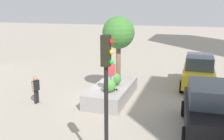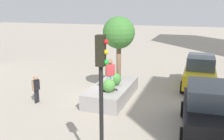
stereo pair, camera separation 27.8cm
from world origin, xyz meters
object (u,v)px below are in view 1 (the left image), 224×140
skateboarder (110,72)px  skateboard (110,90)px  bystander_watching (36,88)px  planter_ledge (112,92)px  taxi_cab (199,71)px  plaza_tree (118,33)px  sedan_parked (208,108)px  traffic_light_corner (106,85)px

skateboarder → skateboard: bearing=0.0°
skateboarder → bystander_watching: bearing=-76.9°
planter_ledge → taxi_cab: 6.17m
taxi_cab → bystander_watching: bearing=-55.8°
plaza_tree → planter_ledge: bearing=-3.7°
planter_ledge → sedan_parked: bearing=64.0°
taxi_cab → skateboarder: bearing=-42.9°
plaza_tree → skateboarder: (2.02, 0.17, -1.84)m
taxi_cab → bystander_watching: size_ratio=2.96×
skateboarder → taxi_cab: bearing=137.1°
plaza_tree → bystander_watching: 5.59m
skateboarder → planter_ledge: bearing=-166.8°
skateboarder → taxi_cab: 6.69m
skateboard → skateboarder: (0.00, 0.00, 0.97)m
planter_ledge → skateboard: (0.99, 0.23, 0.47)m
skateboard → traffic_light_corner: 6.40m
planter_ledge → bystander_watching: 4.25m
planter_ledge → taxi_cab: taxi_cab is taller
skateboarder → bystander_watching: skateboarder is taller
skateboard → bystander_watching: bystander_watching is taller
planter_ledge → taxi_cab: (-3.88, 4.75, 0.66)m
planter_ledge → traffic_light_corner: size_ratio=1.00×
plaza_tree → skateboard: plaza_tree is taller
plaza_tree → skateboarder: plaza_tree is taller
plaza_tree → skateboard: bearing=4.7°
taxi_cab → sedan_parked: size_ratio=1.02×
taxi_cab → skateboard: bearing=-42.9°
skateboard → skateboarder: bearing=0.0°
skateboard → bystander_watching: size_ratio=0.51×
skateboard → taxi_cab: taxi_cab is taller
planter_ledge → plaza_tree: size_ratio=1.16×
planter_ledge → skateboarder: (0.99, 0.23, 1.44)m
traffic_light_corner → skateboard: bearing=-162.9°
skateboard → sedan_parked: bearing=73.1°
skateboarder → traffic_light_corner: size_ratio=0.37×
plaza_tree → sedan_parked: size_ratio=0.86×
taxi_cab → sedan_parked: (6.33, 0.29, -0.03)m
plaza_tree → bystander_watching: bearing=-52.4°
traffic_light_corner → bystander_watching: traffic_light_corner is taller
sedan_parked → bystander_watching: 8.82m
sedan_parked → traffic_light_corner: 5.63m
skateboarder → bystander_watching: 4.21m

